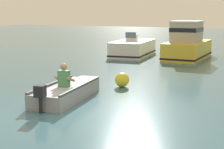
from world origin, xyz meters
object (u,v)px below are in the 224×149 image
at_px(moored_boat_white, 133,48).
at_px(mooring_buoy, 122,80).
at_px(moored_boat_yellow, 187,45).
at_px(rowboat_with_person, 67,91).

xyz_separation_m(moored_boat_white, mooring_buoy, (4.14, -9.09, -0.20)).
distance_m(moored_boat_white, moored_boat_yellow, 3.59).
height_order(rowboat_with_person, mooring_buoy, rowboat_with_person).
bearing_deg(moored_boat_white, moored_boat_yellow, 4.54).
distance_m(moored_boat_white, mooring_buoy, 9.99).
bearing_deg(moored_boat_white, mooring_buoy, -65.52).
relative_size(rowboat_with_person, mooring_buoy, 6.86).
bearing_deg(mooring_buoy, rowboat_with_person, -104.13).
bearing_deg(mooring_buoy, moored_boat_yellow, 93.57).
bearing_deg(mooring_buoy, moored_boat_white, 114.48).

